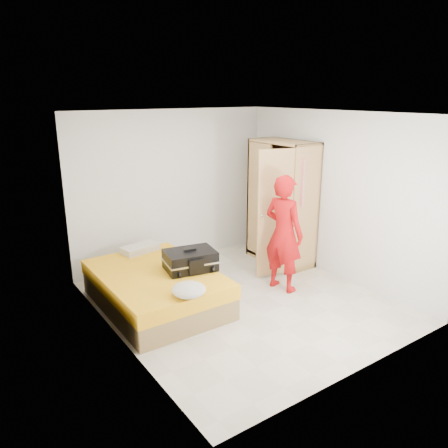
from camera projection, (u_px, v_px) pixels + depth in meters
room at (243, 213)px, 5.84m from camera, size 4.00×4.02×2.60m
bed at (156, 288)px, 6.04m from camera, size 1.42×2.02×0.50m
wardrobe at (281, 206)px, 7.39m from camera, size 1.16×1.20×2.10m
person at (284, 233)px, 6.38m from camera, size 0.55×0.71×1.74m
suitcase at (190, 260)px, 6.01m from camera, size 0.78×0.63×0.30m
round_cushion at (189, 290)px, 5.24m from camera, size 0.41×0.41×0.16m
pillow at (140, 248)px, 6.71m from camera, size 0.61×0.38×0.10m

